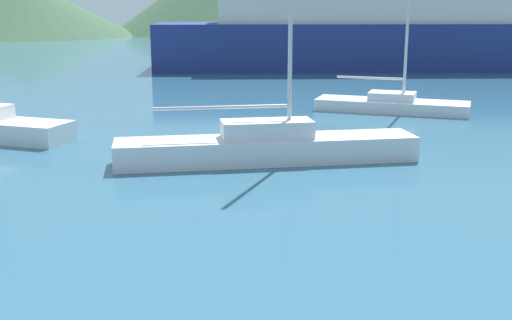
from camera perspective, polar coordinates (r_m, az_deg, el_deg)
name	(u,v)px	position (r m, az deg, el deg)	size (l,w,h in m)	color
sailboat_inner	(392,102)	(27.54, 11.99, 5.03)	(6.52, 3.54, 9.46)	silver
sailboat_middle	(267,146)	(18.30, 0.98, 1.28)	(8.72, 3.11, 7.33)	silver
ferry_distant	(364,28)	(46.13, 9.58, 11.51)	(29.14, 8.57, 7.97)	navy
hill_west	(26,8)	(98.11, -19.74, 12.57)	(30.97, 30.97, 7.62)	#38563D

